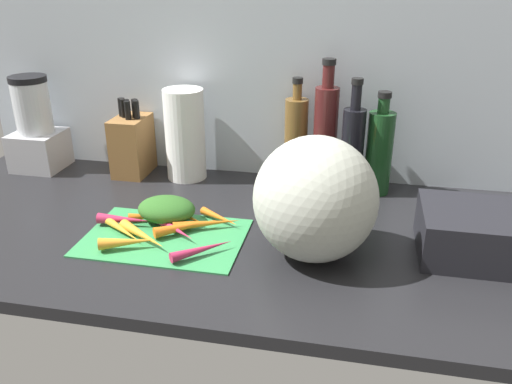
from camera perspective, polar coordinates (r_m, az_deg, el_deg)
name	(u,v)px	position (r cm, az deg, el deg)	size (l,w,h in cm)	color
ground_plane	(216,230)	(134.99, -4.31, -4.15)	(170.00, 80.00, 3.00)	black
wall_back	(248,76)	(159.75, -0.89, 12.40)	(170.00, 3.00, 60.00)	#ADB7C1
cutting_board	(164,237)	(129.58, -9.86, -4.78)	(38.24, 26.18, 0.80)	#338C4C
carrot_0	(184,215)	(135.90, -7.79, -2.47)	(2.36, 2.36, 15.96)	orange
carrot_1	(122,230)	(131.75, -14.23, -3.98)	(2.08, 2.08, 14.07)	orange
carrot_2	(219,217)	(134.04, -3.96, -2.76)	(2.04, 2.04, 12.26)	orange
carrot_3	(150,216)	(136.98, -11.38, -2.60)	(2.00, 2.00, 10.68)	orange
carrot_4	(128,242)	(125.19, -13.70, -5.27)	(2.90, 2.90, 12.94)	orange
carrot_5	(173,228)	(129.84, -8.97, -3.84)	(2.47, 2.47, 15.61)	#B2264C
carrot_6	(143,235)	(127.60, -12.13, -4.58)	(2.64, 2.64, 16.14)	orange
carrot_7	(207,223)	(130.92, -5.34, -3.40)	(2.42, 2.42, 16.57)	orange
carrot_8	(187,226)	(129.80, -7.51, -3.69)	(2.70, 2.70, 16.18)	orange
carrot_9	(124,220)	(135.84, -14.02, -2.91)	(2.78, 2.78, 13.65)	#B2264C
carrot_10	(202,249)	(119.86, -5.85, -6.18)	(2.39, 2.39, 14.99)	#B2264C
carrot_greens_pile	(167,209)	(135.06, -9.63, -1.85)	(14.71, 11.31, 6.22)	#2D6023
winter_squash	(315,199)	(115.13, 6.41, -0.79)	(27.26, 26.12, 28.05)	#B2B7A8
knife_block	(132,144)	(167.64, -13.22, 5.05)	(9.52, 14.40, 23.45)	olive
blender_appliance	(36,130)	(180.31, -22.65, 6.22)	(14.68, 14.68, 29.53)	#B2B2B7
paper_towel_roll	(185,135)	(160.07, -7.67, 6.17)	(11.91, 11.91, 27.31)	white
bottle_0	(296,140)	(155.25, 4.32, 5.61)	(6.76, 6.76, 31.54)	brown
bottle_1	(325,135)	(152.00, 7.48, 6.11)	(6.82, 6.82, 37.33)	#471919
bottle_2	(352,149)	(149.45, 10.35, 4.60)	(6.31, 6.31, 33.05)	black
bottle_3	(379,151)	(152.13, 13.16, 4.32)	(7.41, 7.41, 29.28)	#19421E
dish_rack	(488,234)	(129.03, 23.76, -4.22)	(29.70, 21.44, 10.85)	black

